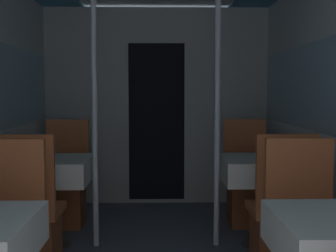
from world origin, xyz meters
TOP-DOWN VIEW (x-y plane):
  - bulkhead_far at (0.00, 4.23)m, footprint 2.54×0.09m
  - dining_table_left_1 at (-0.89, 2.71)m, footprint 0.66×0.66m
  - chair_left_near_1 at (-0.89, 2.10)m, footprint 0.42×0.42m
  - chair_left_far_1 at (-0.89, 3.32)m, footprint 0.42×0.42m
  - support_pole_left_1 at (-0.51, 2.71)m, footprint 0.05×0.05m
  - dining_table_right_1 at (0.89, 2.71)m, footprint 0.66×0.66m
  - chair_right_near_1 at (0.89, 2.10)m, footprint 0.42×0.42m
  - chair_right_far_1 at (0.89, 3.32)m, footprint 0.42×0.42m
  - support_pole_right_1 at (0.51, 2.71)m, footprint 0.05×0.05m

SIDE VIEW (x-z plane):
  - chair_left_near_1 at x=-0.89m, z-range -0.20..0.82m
  - chair_left_far_1 at x=-0.89m, z-range -0.20..0.82m
  - chair_right_near_1 at x=0.89m, z-range -0.20..0.82m
  - chair_right_far_1 at x=0.89m, z-range -0.20..0.82m
  - dining_table_left_1 at x=-0.89m, z-range 0.25..1.00m
  - dining_table_right_1 at x=0.89m, z-range 0.25..1.00m
  - bulkhead_far at x=0.00m, z-range -0.01..2.24m
  - support_pole_left_1 at x=-0.51m, z-range 0.00..2.25m
  - support_pole_right_1 at x=0.51m, z-range 0.00..2.25m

